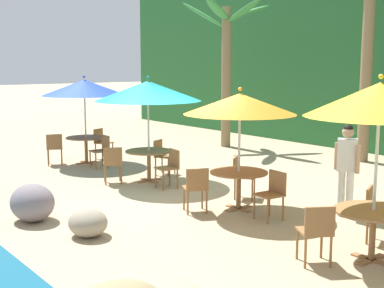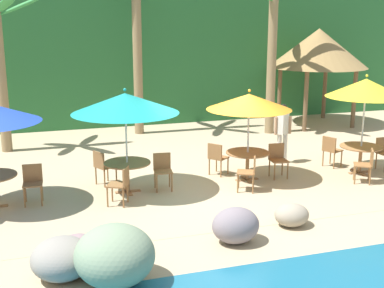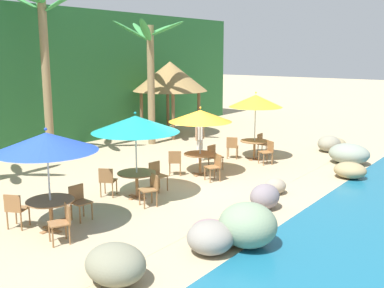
# 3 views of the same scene
# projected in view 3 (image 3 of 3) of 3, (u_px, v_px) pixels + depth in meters

# --- Properties ---
(ground_plane) EXTENTS (120.00, 120.00, 0.00)m
(ground_plane) POSITION_uv_depth(u_px,v_px,m) (186.00, 183.00, 14.49)
(ground_plane) COLOR tan
(terrace_deck) EXTENTS (18.00, 5.20, 0.01)m
(terrace_deck) POSITION_uv_depth(u_px,v_px,m) (186.00, 183.00, 14.49)
(terrace_deck) COLOR tan
(terrace_deck) RESTS_ON ground
(foliage_backdrop) EXTENTS (28.00, 2.40, 6.00)m
(foliage_backdrop) POSITION_uv_depth(u_px,v_px,m) (17.00, 79.00, 19.21)
(foliage_backdrop) COLOR #286633
(foliage_backdrop) RESTS_ON ground
(rock_seawall) EXTENTS (16.93, 3.21, 0.96)m
(rock_seawall) POSITION_uv_depth(u_px,v_px,m) (279.00, 193.00, 12.37)
(rock_seawall) COLOR gray
(rock_seawall) RESTS_ON ground
(umbrella_blue) EXTENTS (2.31, 2.31, 2.44)m
(umbrella_blue) POSITION_uv_depth(u_px,v_px,m) (46.00, 142.00, 10.28)
(umbrella_blue) COLOR silver
(umbrella_blue) RESTS_ON ground
(dining_table_blue) EXTENTS (1.10, 1.10, 0.74)m
(dining_table_blue) POSITION_uv_depth(u_px,v_px,m) (50.00, 205.00, 10.57)
(dining_table_blue) COLOR olive
(dining_table_blue) RESTS_ON ground
(chair_blue_seaward) EXTENTS (0.45, 0.45, 0.87)m
(chair_blue_seaward) POSITION_uv_depth(u_px,v_px,m) (79.00, 200.00, 11.28)
(chair_blue_seaward) COLOR olive
(chair_blue_seaward) RESTS_ON ground
(chair_blue_inland) EXTENTS (0.57, 0.56, 0.87)m
(chair_blue_inland) POSITION_uv_depth(u_px,v_px,m) (15.00, 208.00, 10.67)
(chair_blue_inland) COLOR olive
(chair_blue_inland) RESTS_ON ground
(chair_blue_left) EXTENTS (0.56, 0.56, 0.87)m
(chair_blue_left) POSITION_uv_depth(u_px,v_px,m) (63.00, 220.00, 9.90)
(chair_blue_left) COLOR olive
(chair_blue_left) RESTS_ON ground
(umbrella_teal) EXTENTS (2.47, 2.47, 2.48)m
(umbrella_teal) POSITION_uv_depth(u_px,v_px,m) (135.00, 124.00, 12.67)
(umbrella_teal) COLOR silver
(umbrella_teal) RESTS_ON ground
(dining_table_teal) EXTENTS (1.10, 1.10, 0.74)m
(dining_table_teal) POSITION_uv_depth(u_px,v_px,m) (137.00, 177.00, 12.98)
(dining_table_teal) COLOR olive
(dining_table_teal) RESTS_ON ground
(chair_teal_seaward) EXTENTS (0.47, 0.47, 0.87)m
(chair_teal_seaward) POSITION_uv_depth(u_px,v_px,m) (157.00, 174.00, 13.66)
(chair_teal_seaward) COLOR olive
(chair_teal_seaward) RESTS_ON ground
(chair_teal_inland) EXTENTS (0.57, 0.57, 0.87)m
(chair_teal_inland) POSITION_uv_depth(u_px,v_px,m) (107.00, 180.00, 13.04)
(chair_teal_inland) COLOR olive
(chair_teal_inland) RESTS_ON ground
(chair_teal_left) EXTENTS (0.57, 0.56, 0.87)m
(chair_teal_left) POSITION_uv_depth(u_px,v_px,m) (151.00, 187.00, 12.30)
(chair_teal_left) COLOR olive
(chair_teal_left) RESTS_ON ground
(umbrella_orange) EXTENTS (2.11, 2.11, 2.33)m
(umbrella_orange) POSITION_uv_depth(u_px,v_px,m) (200.00, 116.00, 15.10)
(umbrella_orange) COLOR silver
(umbrella_orange) RESTS_ON ground
(dining_table_orange) EXTENTS (1.10, 1.10, 0.74)m
(dining_table_orange) POSITION_uv_depth(u_px,v_px,m) (200.00, 157.00, 15.38)
(dining_table_orange) COLOR olive
(dining_table_orange) RESTS_ON ground
(chair_orange_seaward) EXTENTS (0.45, 0.46, 0.87)m
(chair_orange_seaward) POSITION_uv_depth(u_px,v_px,m) (214.00, 155.00, 16.08)
(chair_orange_seaward) COLOR olive
(chair_orange_seaward) RESTS_ON ground
(chair_orange_inland) EXTENTS (0.60, 0.59, 0.87)m
(chair_orange_inland) POSITION_uv_depth(u_px,v_px,m) (175.00, 161.00, 15.30)
(chair_orange_inland) COLOR olive
(chair_orange_inland) RESTS_ON ground
(chair_orange_left) EXTENTS (0.57, 0.57, 0.87)m
(chair_orange_left) POSITION_uv_depth(u_px,v_px,m) (215.00, 165.00, 14.70)
(chair_orange_left) COLOR olive
(chair_orange_left) RESTS_ON ground
(umbrella_yellow) EXTENTS (2.04, 2.04, 2.63)m
(umbrella_yellow) POSITION_uv_depth(u_px,v_px,m) (256.00, 101.00, 17.27)
(umbrella_yellow) COLOR silver
(umbrella_yellow) RESTS_ON ground
(dining_table_yellow) EXTENTS (1.10, 1.10, 0.74)m
(dining_table_yellow) POSITION_uv_depth(u_px,v_px,m) (254.00, 144.00, 17.60)
(dining_table_yellow) COLOR olive
(dining_table_yellow) RESTS_ON ground
(chair_yellow_seaward) EXTENTS (0.43, 0.44, 0.87)m
(chair_yellow_seaward) POSITION_uv_depth(u_px,v_px,m) (262.00, 143.00, 18.36)
(chair_yellow_seaward) COLOR olive
(chair_yellow_seaward) RESTS_ON ground
(chair_yellow_inland) EXTENTS (0.56, 0.56, 0.87)m
(chair_yellow_inland) POSITION_uv_depth(u_px,v_px,m) (232.00, 146.00, 17.73)
(chair_yellow_inland) COLOR olive
(chair_yellow_inland) RESTS_ON ground
(chair_yellow_left) EXTENTS (0.58, 0.58, 0.87)m
(chair_yellow_left) POSITION_uv_depth(u_px,v_px,m) (268.00, 151.00, 16.88)
(chair_yellow_left) COLOR olive
(chair_yellow_left) RESTS_ON ground
(palm_tree_second) EXTENTS (3.17, 2.89, 6.40)m
(palm_tree_second) POSITION_uv_depth(u_px,v_px,m) (44.00, 48.00, 17.18)
(palm_tree_second) COLOR olive
(palm_tree_second) RESTS_ON ground
(palm_tree_third) EXTENTS (3.20, 3.27, 5.46)m
(palm_tree_third) POSITION_uv_depth(u_px,v_px,m) (150.00, 63.00, 20.02)
(palm_tree_third) COLOR olive
(palm_tree_third) RESTS_ON ground
(palapa_hut) EXTENTS (3.71, 3.71, 3.64)m
(palapa_hut) POSITION_uv_depth(u_px,v_px,m) (170.00, 77.00, 22.51)
(palapa_hut) COLOR brown
(palapa_hut) RESTS_ON ground
(waiter_in_white) EXTENTS (0.52, 0.36, 1.70)m
(waiter_in_white) POSITION_uv_depth(u_px,v_px,m) (200.00, 136.00, 17.22)
(waiter_in_white) COLOR white
(waiter_in_white) RESTS_ON ground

